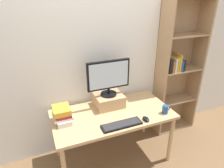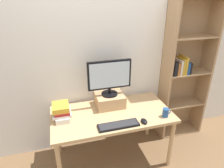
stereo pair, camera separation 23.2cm
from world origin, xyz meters
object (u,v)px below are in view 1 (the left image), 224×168
keyboard (122,125)px  computer_mouse (146,119)px  coffee_mug (165,109)px  riser_box (109,100)px  bookshelf_unit (177,69)px  computer_monitor (109,77)px  desk (112,118)px  book_stack (63,115)px

keyboard → computer_mouse: bearing=-3.0°
coffee_mug → computer_mouse: bearing=-172.1°
riser_box → computer_mouse: riser_box is taller
keyboard → computer_mouse: 0.29m
bookshelf_unit → computer_monitor: 1.14m
computer_monitor → computer_mouse: 0.66m
keyboard → computer_monitor: bearing=87.1°
desk → book_stack: 0.60m
computer_monitor → bookshelf_unit: bearing=5.7°
computer_monitor → keyboard: computer_monitor is taller
desk → coffee_mug: coffee_mug is taller
desk → book_stack: (-0.58, 0.05, 0.16)m
bookshelf_unit → riser_box: (-1.13, -0.11, -0.23)m
computer_mouse → bookshelf_unit: bearing=33.9°
bookshelf_unit → book_stack: (-1.73, -0.24, -0.21)m
bookshelf_unit → coffee_mug: size_ratio=19.03×
computer_mouse → book_stack: (-0.87, 0.33, 0.07)m
bookshelf_unit → computer_mouse: bookshelf_unit is taller
riser_box → computer_monitor: (-0.00, -0.00, 0.32)m
computer_mouse → coffee_mug: coffee_mug is taller
book_stack → computer_mouse: bearing=-20.8°
desk → keyboard: size_ratio=3.16×
bookshelf_unit → coffee_mug: bearing=-136.6°
riser_box → computer_monitor: 0.32m
riser_box → computer_mouse: size_ratio=3.34×
bookshelf_unit → riser_box: size_ratio=5.72×
keyboard → computer_mouse: size_ratio=4.36×
bookshelf_unit → keyboard: 1.31m
keyboard → coffee_mug: 0.58m
riser_box → coffee_mug: (0.56, -0.42, -0.03)m
riser_box → coffee_mug: 0.70m
computer_monitor → keyboard: bearing=-92.9°
riser_box → keyboard: riser_box is taller
riser_box → coffee_mug: bearing=-37.2°
computer_monitor → coffee_mug: size_ratio=5.12×
computer_monitor → keyboard: size_ratio=1.18×
coffee_mug → computer_monitor: bearing=142.9°
desk → coffee_mug: bearing=-22.3°
desk → book_stack: bearing=174.9°
computer_mouse → book_stack: size_ratio=0.41×
desk → riser_box: 0.24m
riser_box → keyboard: (-0.02, -0.45, -0.07)m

